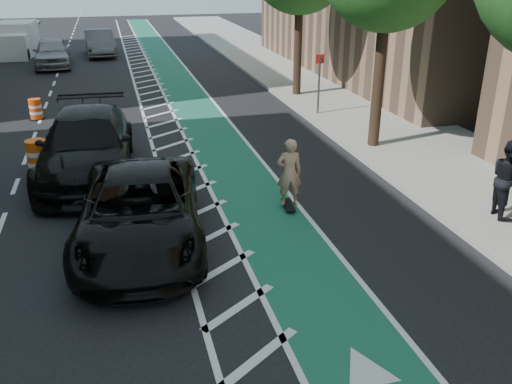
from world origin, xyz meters
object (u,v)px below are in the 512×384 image
object	(u,v)px
barrel_a	(38,158)
suv_far	(87,145)
suv_near	(140,211)
skateboarder	(289,172)

from	to	relation	value
barrel_a	suv_far	bearing A→B (deg)	-17.05
suv_near	barrel_a	world-z (taller)	suv_near
suv_far	suv_near	bearing A→B (deg)	-72.23
suv_far	barrel_a	xyz separation A→B (m)	(-1.43, 0.44, -0.42)
skateboarder	suv_far	world-z (taller)	skateboarder
suv_far	barrel_a	size ratio (longest dim) A/B	6.04
skateboarder	suv_far	bearing A→B (deg)	-31.10
suv_near	suv_far	distance (m)	4.82
suv_far	barrel_a	world-z (taller)	suv_far
suv_near	suv_far	xyz separation A→B (m)	(-1.19, 4.66, 0.12)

